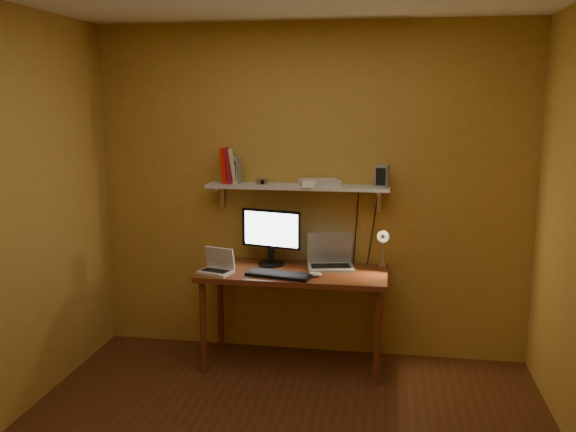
% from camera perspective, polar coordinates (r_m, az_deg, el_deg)
% --- Properties ---
extents(room, '(3.44, 3.24, 2.64)m').
position_cam_1_polar(room, '(3.22, -1.57, -1.94)').
color(room, '#562516').
rests_on(room, ground).
extents(desk, '(1.40, 0.60, 0.75)m').
position_cam_1_polar(desk, '(4.62, 0.50, -6.17)').
color(desk, brown).
rests_on(desk, ground).
extents(wall_shelf, '(1.40, 0.25, 0.21)m').
position_cam_1_polar(wall_shelf, '(4.66, 0.88, 2.72)').
color(wall_shelf, silver).
rests_on(wall_shelf, room).
extents(monitor, '(0.48, 0.25, 0.44)m').
position_cam_1_polar(monitor, '(4.70, -1.61, -1.71)').
color(monitor, black).
rests_on(monitor, desk).
extents(laptop, '(0.38, 0.31, 0.26)m').
position_cam_1_polar(laptop, '(4.69, 3.96, -3.98)').
color(laptop, gray).
rests_on(laptop, desk).
extents(netbook, '(0.28, 0.23, 0.18)m').
position_cam_1_polar(netbook, '(4.57, -6.62, -4.62)').
color(netbook, silver).
rests_on(netbook, desk).
extents(keyboard, '(0.50, 0.26, 0.03)m').
position_cam_1_polar(keyboard, '(4.45, -0.87, -5.51)').
color(keyboard, black).
rests_on(keyboard, desk).
extents(mouse, '(0.11, 0.07, 0.04)m').
position_cam_1_polar(mouse, '(4.44, 2.56, -5.47)').
color(mouse, silver).
rests_on(mouse, desk).
extents(desk_lamp, '(0.09, 0.23, 0.38)m').
position_cam_1_polar(desk_lamp, '(4.62, 8.88, -2.53)').
color(desk_lamp, silver).
rests_on(desk_lamp, desk).
extents(speaker_left, '(0.12, 0.12, 0.20)m').
position_cam_1_polar(speaker_left, '(4.75, -5.21, 4.25)').
color(speaker_left, gray).
rests_on(speaker_left, wall_shelf).
extents(speaker_right, '(0.11, 0.11, 0.16)m').
position_cam_1_polar(speaker_right, '(4.59, 8.81, 3.72)').
color(speaker_right, gray).
rests_on(speaker_right, wall_shelf).
extents(books, '(0.17, 0.19, 0.27)m').
position_cam_1_polar(books, '(4.78, -5.58, 4.69)').
color(books, red).
rests_on(books, wall_shelf).
extents(shelf_camera, '(0.09, 0.06, 0.05)m').
position_cam_1_polar(shelf_camera, '(4.63, -2.45, 3.22)').
color(shelf_camera, silver).
rests_on(shelf_camera, wall_shelf).
extents(router, '(0.34, 0.28, 0.05)m').
position_cam_1_polar(router, '(4.61, 2.95, 3.14)').
color(router, silver).
rests_on(router, wall_shelf).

